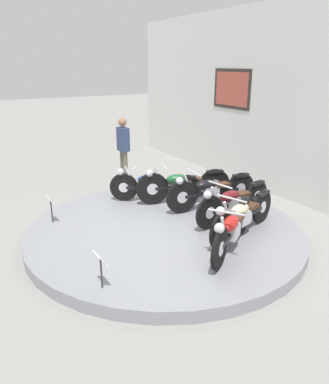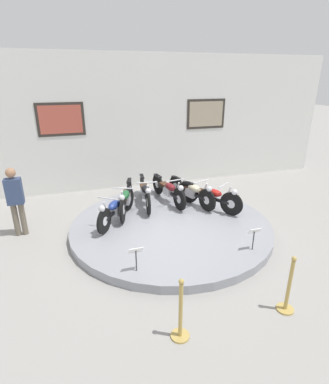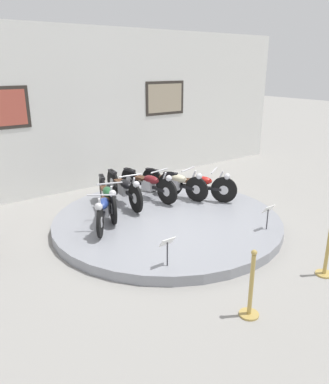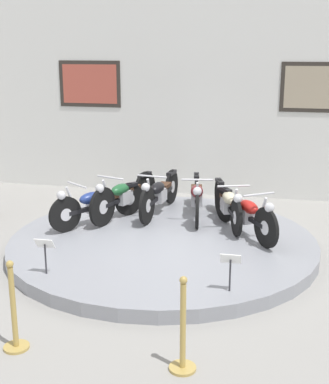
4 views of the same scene
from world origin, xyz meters
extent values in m
plane|color=gray|center=(0.00, 0.00, 0.00)|extent=(60.00, 60.00, 0.00)
cylinder|color=gray|center=(0.00, 0.00, 0.10)|extent=(4.91, 4.91, 0.19)
cube|color=silver|center=(0.00, 3.51, 2.15)|extent=(14.00, 0.20, 4.30)
cube|color=#2D2823|center=(2.40, 3.40, 2.37)|extent=(1.40, 0.02, 1.00)
cube|color=tan|center=(2.40, 3.40, 2.37)|extent=(1.24, 0.02, 0.84)
cylinder|color=black|center=(-1.63, -0.06, 0.49)|extent=(0.39, 0.53, 0.60)
cylinder|color=silver|center=(-1.63, -0.06, 0.49)|extent=(0.17, 0.21, 0.21)
cylinder|color=black|center=(-0.86, 1.04, 0.49)|extent=(0.39, 0.53, 0.60)
cylinder|color=silver|center=(-0.86, 1.04, 0.49)|extent=(0.17, 0.21, 0.21)
cube|color=black|center=(-1.25, 0.49, 0.49)|extent=(0.77, 1.06, 0.07)
cube|color=silver|center=(-1.27, 0.46, 0.51)|extent=(0.35, 0.38, 0.24)
ellipsoid|color=navy|center=(-1.33, 0.37, 0.67)|extent=(0.45, 0.52, 0.20)
cube|color=#472D1E|center=(-1.12, 0.67, 0.63)|extent=(0.35, 0.38, 0.07)
cube|color=black|center=(-0.86, 1.04, 0.75)|extent=(0.29, 0.35, 0.06)
cylinder|color=silver|center=(-1.55, 0.06, 0.69)|extent=(0.18, 0.23, 0.54)
cylinder|color=silver|center=(-1.49, 0.15, 0.95)|extent=(0.46, 0.33, 0.03)
sphere|color=silver|center=(-1.67, -0.11, 0.83)|extent=(0.15, 0.15, 0.15)
cylinder|color=black|center=(-1.13, 0.36, 0.53)|extent=(0.26, 0.66, 0.68)
cylinder|color=silver|center=(-1.13, 0.36, 0.53)|extent=(0.13, 0.25, 0.24)
cylinder|color=black|center=(-0.72, 1.64, 0.53)|extent=(0.26, 0.66, 0.68)
cylinder|color=silver|center=(-0.72, 1.64, 0.53)|extent=(0.13, 0.25, 0.24)
cube|color=black|center=(-0.92, 1.00, 0.53)|extent=(0.45, 1.20, 0.07)
cube|color=silver|center=(-0.94, 0.96, 0.55)|extent=(0.29, 0.37, 0.24)
ellipsoid|color=#1E562D|center=(-0.97, 0.86, 0.71)|extent=(0.36, 0.52, 0.20)
cube|color=#472D1E|center=(-0.86, 1.21, 0.67)|extent=(0.29, 0.37, 0.07)
cube|color=black|center=(-0.72, 1.64, 0.82)|extent=(0.21, 0.37, 0.06)
cylinder|color=silver|center=(-1.09, 0.50, 0.73)|extent=(0.12, 0.25, 0.54)
cylinder|color=silver|center=(-1.05, 0.60, 0.99)|extent=(0.52, 0.20, 0.03)
sphere|color=silver|center=(-1.15, 0.30, 0.87)|extent=(0.15, 0.15, 0.15)
cylinder|color=black|center=(-0.42, 0.62, 0.52)|extent=(0.13, 0.66, 0.66)
cylinder|color=silver|center=(-0.42, 0.62, 0.52)|extent=(0.09, 0.24, 0.23)
cylinder|color=black|center=(-0.26, 1.96, 0.52)|extent=(0.13, 0.66, 0.66)
cylinder|color=silver|center=(-0.26, 1.96, 0.52)|extent=(0.09, 0.24, 0.23)
cube|color=black|center=(-0.34, 1.29, 0.52)|extent=(0.21, 1.24, 0.07)
cube|color=silver|center=(-0.34, 1.25, 0.54)|extent=(0.24, 0.34, 0.24)
ellipsoid|color=black|center=(-0.36, 1.15, 0.70)|extent=(0.27, 0.50, 0.20)
cube|color=#472D1E|center=(-0.31, 1.51, 0.66)|extent=(0.24, 0.34, 0.07)
cube|color=black|center=(-0.26, 1.96, 0.80)|extent=(0.14, 0.37, 0.06)
cylinder|color=silver|center=(-0.40, 0.77, 0.72)|extent=(0.07, 0.25, 0.54)
cylinder|color=silver|center=(-0.39, 0.88, 0.98)|extent=(0.54, 0.09, 0.03)
sphere|color=silver|center=(-0.42, 0.56, 0.86)|extent=(0.15, 0.15, 0.15)
cylinder|color=black|center=(0.45, 0.63, 0.50)|extent=(0.16, 0.62, 0.62)
cylinder|color=silver|center=(0.45, 0.63, 0.50)|extent=(0.10, 0.23, 0.22)
cylinder|color=black|center=(0.23, 1.96, 0.50)|extent=(0.16, 0.62, 0.62)
cylinder|color=silver|center=(0.23, 1.96, 0.50)|extent=(0.10, 0.23, 0.22)
cube|color=black|center=(0.34, 1.29, 0.50)|extent=(0.28, 1.24, 0.07)
cube|color=silver|center=(0.35, 1.25, 0.52)|extent=(0.25, 0.35, 0.24)
ellipsoid|color=maroon|center=(0.36, 1.16, 0.68)|extent=(0.30, 0.51, 0.20)
cube|color=#472D1E|center=(0.30, 1.51, 0.64)|extent=(0.25, 0.35, 0.07)
cube|color=black|center=(0.23, 1.96, 0.77)|extent=(0.16, 0.37, 0.06)
cylinder|color=silver|center=(0.43, 0.77, 0.70)|extent=(0.09, 0.25, 0.54)
cylinder|color=silver|center=(0.41, 0.88, 0.96)|extent=(0.54, 0.12, 0.03)
sphere|color=silver|center=(0.46, 0.57, 0.84)|extent=(0.15, 0.15, 0.15)
cylinder|color=black|center=(1.14, 0.36, 0.50)|extent=(0.25, 0.60, 0.61)
cylinder|color=silver|center=(1.14, 0.36, 0.50)|extent=(0.13, 0.22, 0.21)
cylinder|color=black|center=(0.71, 1.64, 0.50)|extent=(0.25, 0.60, 0.61)
cylinder|color=silver|center=(0.71, 1.64, 0.50)|extent=(0.13, 0.22, 0.21)
cube|color=black|center=(0.92, 1.00, 0.50)|extent=(0.46, 1.20, 0.07)
cube|color=silver|center=(0.94, 0.96, 0.52)|extent=(0.29, 0.37, 0.24)
ellipsoid|color=beige|center=(0.97, 0.87, 0.68)|extent=(0.36, 0.52, 0.20)
cube|color=#472D1E|center=(0.85, 1.21, 0.64)|extent=(0.29, 0.37, 0.07)
cube|color=black|center=(0.71, 1.64, 0.76)|extent=(0.21, 0.37, 0.06)
cylinder|color=silver|center=(1.09, 0.50, 0.70)|extent=(0.12, 0.25, 0.54)
cylinder|color=silver|center=(1.06, 0.60, 0.96)|extent=(0.52, 0.20, 0.03)
sphere|color=silver|center=(1.16, 0.30, 0.84)|extent=(0.15, 0.15, 0.15)
cylinder|color=black|center=(1.62, -0.07, 0.51)|extent=(0.40, 0.55, 0.63)
cylinder|color=silver|center=(1.62, -0.07, 0.51)|extent=(0.18, 0.22, 0.22)
cylinder|color=black|center=(0.87, 1.05, 0.51)|extent=(0.40, 0.55, 0.63)
cylinder|color=silver|center=(0.87, 1.05, 0.51)|extent=(0.18, 0.22, 0.22)
cube|color=black|center=(1.25, 0.49, 0.51)|extent=(0.75, 1.07, 0.07)
cube|color=silver|center=(1.27, 0.46, 0.53)|extent=(0.34, 0.38, 0.24)
ellipsoid|color=red|center=(1.32, 0.37, 0.69)|extent=(0.45, 0.52, 0.20)
cube|color=#472D1E|center=(1.12, 0.67, 0.65)|extent=(0.34, 0.38, 0.07)
cube|color=black|center=(0.87, 1.05, 0.78)|extent=(0.28, 0.35, 0.06)
cylinder|color=silver|center=(1.54, 0.05, 0.71)|extent=(0.18, 0.23, 0.54)
cylinder|color=silver|center=(1.48, 0.14, 0.97)|extent=(0.47, 0.33, 0.03)
sphere|color=silver|center=(1.66, -0.12, 0.85)|extent=(0.15, 0.15, 0.15)
cylinder|color=#333338|center=(-1.24, -1.70, 0.40)|extent=(0.02, 0.02, 0.42)
cube|color=white|center=(-1.24, -1.70, 0.63)|extent=(0.26, 0.11, 0.15)
cylinder|color=#333338|center=(1.24, -1.70, 0.40)|extent=(0.02, 0.02, 0.42)
cube|color=white|center=(1.24, -1.70, 0.63)|extent=(0.26, 0.11, 0.15)
cylinder|color=tan|center=(-0.92, -3.21, 0.01)|extent=(0.28, 0.28, 0.03)
cylinder|color=tan|center=(-0.92, -3.21, 0.47)|extent=(0.06, 0.06, 0.95)
sphere|color=tan|center=(-0.92, -3.21, 0.98)|extent=(0.08, 0.08, 0.08)
cylinder|color=tan|center=(0.92, -3.21, 0.01)|extent=(0.28, 0.28, 0.03)
cylinder|color=tan|center=(0.92, -3.21, 0.47)|extent=(0.06, 0.06, 0.95)
camera|label=1|loc=(5.32, -3.15, 2.99)|focal=35.00mm
camera|label=2|loc=(-2.13, -6.34, 3.59)|focal=28.00mm
camera|label=3|loc=(-4.46, -6.10, 3.34)|focal=35.00mm
camera|label=4|loc=(1.76, -7.90, 3.18)|focal=50.00mm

